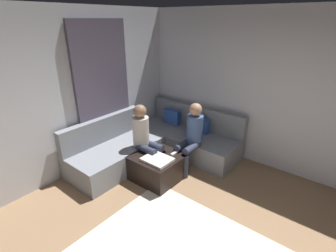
{
  "coord_description": "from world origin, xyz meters",
  "views": [
    {
      "loc": [
        0.77,
        -1.35,
        2.5
      ],
      "look_at": [
        -1.63,
        1.63,
        0.85
      ],
      "focal_mm": 26.78,
      "sensor_mm": 36.0,
      "label": 1
    }
  ],
  "objects_px": {
    "ottoman": "(158,166)",
    "sectional_couch": "(158,143)",
    "person_on_couch_back": "(191,135)",
    "coffee_mug": "(155,145)",
    "person_on_couch_side": "(145,136)",
    "game_remote": "(174,153)"
  },
  "relations": [
    {
      "from": "sectional_couch",
      "to": "coffee_mug",
      "type": "bearing_deg",
      "value": -55.86
    },
    {
      "from": "sectional_couch",
      "to": "ottoman",
      "type": "xyz_separation_m",
      "value": [
        0.46,
        -0.54,
        -0.07
      ]
    },
    {
      "from": "person_on_couch_side",
      "to": "person_on_couch_back",
      "type": "bearing_deg",
      "value": 133.45
    },
    {
      "from": "ottoman",
      "to": "person_on_couch_back",
      "type": "distance_m",
      "value": 0.79
    },
    {
      "from": "game_remote",
      "to": "person_on_couch_back",
      "type": "relative_size",
      "value": 0.12
    },
    {
      "from": "sectional_couch",
      "to": "ottoman",
      "type": "relative_size",
      "value": 3.36
    },
    {
      "from": "sectional_couch",
      "to": "ottoman",
      "type": "distance_m",
      "value": 0.71
    },
    {
      "from": "ottoman",
      "to": "game_remote",
      "type": "relative_size",
      "value": 5.07
    },
    {
      "from": "person_on_couch_side",
      "to": "ottoman",
      "type": "bearing_deg",
      "value": 81.62
    },
    {
      "from": "sectional_couch",
      "to": "coffee_mug",
      "type": "distance_m",
      "value": 0.47
    },
    {
      "from": "coffee_mug",
      "to": "person_on_couch_side",
      "type": "bearing_deg",
      "value": -125.19
    },
    {
      "from": "person_on_couch_back",
      "to": "person_on_couch_side",
      "type": "bearing_deg",
      "value": 43.45
    },
    {
      "from": "person_on_couch_back",
      "to": "sectional_couch",
      "type": "bearing_deg",
      "value": 4.35
    },
    {
      "from": "game_remote",
      "to": "person_on_couch_back",
      "type": "bearing_deg",
      "value": 77.61
    },
    {
      "from": "ottoman",
      "to": "coffee_mug",
      "type": "distance_m",
      "value": 0.38
    },
    {
      "from": "sectional_couch",
      "to": "person_on_couch_back",
      "type": "bearing_deg",
      "value": 4.35
    },
    {
      "from": "sectional_couch",
      "to": "person_on_couch_back",
      "type": "distance_m",
      "value": 0.82
    },
    {
      "from": "ottoman",
      "to": "coffee_mug",
      "type": "xyz_separation_m",
      "value": [
        -0.22,
        0.18,
        0.26
      ]
    },
    {
      "from": "sectional_couch",
      "to": "person_on_couch_side",
      "type": "relative_size",
      "value": 2.12
    },
    {
      "from": "game_remote",
      "to": "person_on_couch_back",
      "type": "xyz_separation_m",
      "value": [
        0.08,
        0.37,
        0.23
      ]
    },
    {
      "from": "ottoman",
      "to": "sectional_couch",
      "type": "bearing_deg",
      "value": 130.71
    },
    {
      "from": "coffee_mug",
      "to": "person_on_couch_back",
      "type": "height_order",
      "value": "person_on_couch_back"
    }
  ]
}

